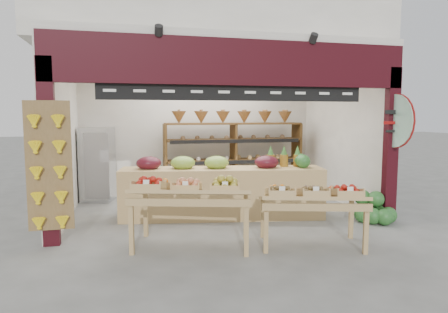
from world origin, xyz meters
TOP-DOWN VIEW (x-y plane):
  - ground at (0.00, 0.00)m, footprint 60.00×60.00m
  - shop_structure at (0.00, 1.61)m, footprint 6.36×5.12m
  - banana_board at (-2.73, -1.17)m, footprint 0.60×0.15m
  - gift_sign at (2.75, -1.15)m, footprint 0.04×0.93m
  - back_shelving at (0.69, 1.71)m, footprint 3.15×0.52m
  - refrigerator at (-2.29, 1.89)m, footprint 0.76×0.76m
  - cardboard_stack at (-1.24, 0.50)m, footprint 0.93×0.68m
  - mid_counter at (-0.04, -0.13)m, footprint 3.68×1.32m
  - display_table_left at (-0.90, -1.47)m, footprint 1.83×1.34m
  - display_table_right at (0.83, -1.94)m, footprint 1.61×1.17m
  - watermelon_pile at (2.48, -1.06)m, footprint 0.74×0.71m

SIDE VIEW (x-z plane):
  - ground at x=0.00m, z-range 0.00..0.00m
  - watermelon_pile at x=2.48m, z-range -0.07..0.47m
  - cardboard_stack at x=-1.24m, z-range -0.08..0.50m
  - mid_counter at x=-0.04m, z-range -0.07..1.05m
  - display_table_right at x=0.83m, z-range 0.26..1.20m
  - refrigerator at x=-2.29m, z-range 0.00..1.59m
  - display_table_left at x=-0.90m, z-range 0.27..1.32m
  - banana_board at x=-2.73m, z-range 0.22..2.02m
  - back_shelving at x=0.69m, z-range 0.25..2.19m
  - gift_sign at x=2.75m, z-range 1.29..2.21m
  - shop_structure at x=0.00m, z-range 1.22..6.62m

